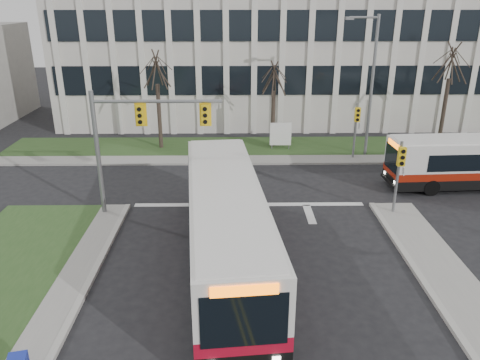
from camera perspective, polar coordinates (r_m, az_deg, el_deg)
name	(u,v)px	position (r m, az deg, el deg)	size (l,w,h in m)	color
ground	(256,298)	(17.47, 1.97, -14.24)	(120.00, 120.00, 0.00)	black
sidewalk_cross	(321,160)	(31.60, 9.82, 2.45)	(44.00, 1.60, 0.14)	#9E9B93
building_lawn	(314,147)	(34.22, 9.01, 3.96)	(44.00, 5.00, 0.12)	#2C4C20
office_building	(297,46)	(44.74, 6.92, 15.93)	(40.00, 16.00, 12.00)	silver
mast_arm_signal	(131,132)	(22.67, -13.14, 5.72)	(6.11, 0.38, 6.20)	slate
signal_pole_near	(399,168)	(23.80, 18.86, 1.42)	(0.34, 0.39, 3.80)	slate
signal_pole_far	(356,123)	(31.57, 13.99, 6.73)	(0.34, 0.39, 3.80)	slate
streetlight	(370,80)	(32.01, 15.54, 11.72)	(2.15, 0.25, 9.20)	slate
directory_sign	(281,134)	(33.09, 4.97, 5.55)	(1.50, 0.12, 2.00)	slate
tree_left	(156,71)	(32.93, -10.15, 12.97)	(1.80, 1.80, 7.70)	#42352B
tree_mid	(274,79)	(32.92, 4.17, 12.12)	(1.80, 1.80, 6.82)	#42352B
tree_right	(451,64)	(35.66, 24.36, 12.72)	(1.80, 1.80, 8.25)	#42352B
bus_main	(226,227)	(18.55, -1.75, -5.80)	(2.75, 12.70, 3.39)	silver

